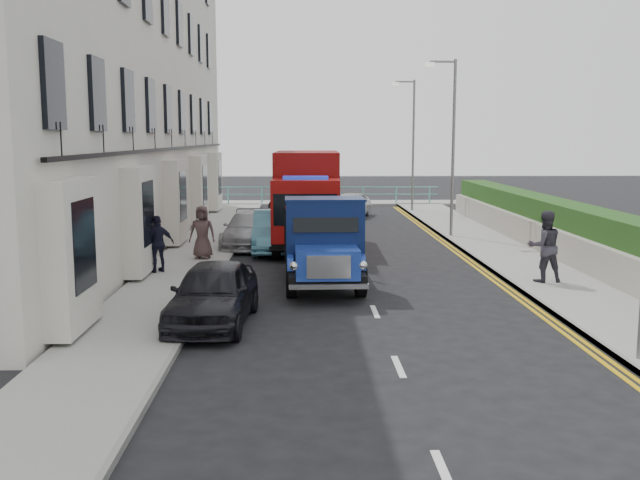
{
  "coord_description": "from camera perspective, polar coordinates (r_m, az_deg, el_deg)",
  "views": [
    {
      "loc": [
        -1.72,
        -14.05,
        4.01
      ],
      "look_at": [
        -1.22,
        3.99,
        1.4
      ],
      "focal_mm": 40.0,
      "sensor_mm": 36.0,
      "label": 1
    }
  ],
  "objects": [
    {
      "name": "pavement_west",
      "position": [
        23.65,
        -10.03,
        -1.52
      ],
      "size": [
        2.4,
        38.0,
        0.12
      ],
      "primitive_type": "cube",
      "color": "gray",
      "rests_on": "ground"
    },
    {
      "name": "pedestrian_west_far",
      "position": [
        23.26,
        -9.41,
        0.63
      ],
      "size": [
        0.87,
        0.6,
        1.72
      ],
      "primitive_type": "imported",
      "rotation": [
        0.0,
        0.0,
        -0.06
      ],
      "color": "#433130",
      "rests_on": "pavement_west"
    },
    {
      "name": "parked_car_rear",
      "position": [
        26.34,
        -5.67,
        0.82
      ],
      "size": [
        2.0,
        4.46,
        1.27
      ],
      "primitive_type": "imported",
      "rotation": [
        0.0,
        0.0,
        -0.05
      ],
      "color": "#9D9CA0",
      "rests_on": "ground"
    },
    {
      "name": "ground",
      "position": [
        14.71,
        5.23,
        -7.62
      ],
      "size": [
        120.0,
        120.0,
        0.0
      ],
      "primitive_type": "plane",
      "color": "black",
      "rests_on": "ground"
    },
    {
      "name": "garden_east",
      "position": [
        24.92,
        19.43,
        0.58
      ],
      "size": [
        1.45,
        28.0,
        1.75
      ],
      "color": "#B2AD9E",
      "rests_on": "ground"
    },
    {
      "name": "sea_plane",
      "position": [
        74.18,
        -0.25,
        5.12
      ],
      "size": [
        120.0,
        120.0,
        0.0
      ],
      "primitive_type": "plane",
      "color": "slate",
      "rests_on": "ground"
    },
    {
      "name": "lamp_far",
      "position": [
        38.51,
        7.3,
        8.14
      ],
      "size": [
        1.23,
        0.18,
        7.0
      ],
      "color": "slate",
      "rests_on": "ground"
    },
    {
      "name": "promenade",
      "position": [
        43.27,
        0.7,
        2.98
      ],
      "size": [
        30.0,
        2.5,
        0.12
      ],
      "primitive_type": "cube",
      "color": "gray",
      "rests_on": "ground"
    },
    {
      "name": "red_lorry",
      "position": [
        25.95,
        -1.06,
        3.46
      ],
      "size": [
        2.4,
        6.7,
        3.48
      ],
      "rotation": [
        0.0,
        0.0,
        -0.02
      ],
      "color": "black",
      "rests_on": "ground"
    },
    {
      "name": "bedford_lorry",
      "position": [
        18.72,
        0.33,
        -0.68
      ],
      "size": [
        2.15,
        5.17,
        2.42
      ],
      "rotation": [
        0.0,
        0.0,
        0.02
      ],
      "color": "black",
      "rests_on": "ground"
    },
    {
      "name": "terrace_west",
      "position": [
        28.32,
        -18.03,
        14.23
      ],
      "size": [
        6.31,
        30.2,
        14.25
      ],
      "color": "silver",
      "rests_on": "ground"
    },
    {
      "name": "seafront_railing",
      "position": [
        42.43,
        0.74,
        3.59
      ],
      "size": [
        13.0,
        0.08,
        1.11
      ],
      "color": "#59B2A5",
      "rests_on": "ground"
    },
    {
      "name": "seafront_car_left",
      "position": [
        36.77,
        -1.85,
        2.95
      ],
      "size": [
        2.99,
        4.9,
        1.27
      ],
      "primitive_type": "imported",
      "rotation": [
        0.0,
        0.0,
        2.94
      ],
      "color": "black",
      "rests_on": "ground"
    },
    {
      "name": "lamp_mid",
      "position": [
        28.66,
        10.39,
        8.07
      ],
      "size": [
        1.23,
        0.18,
        7.0
      ],
      "color": "slate",
      "rests_on": "ground"
    },
    {
      "name": "pedestrian_west_near",
      "position": [
        21.16,
        -12.82,
        -0.3
      ],
      "size": [
        1.03,
        0.88,
        1.65
      ],
      "primitive_type": "imported",
      "rotation": [
        0.0,
        0.0,
        3.74
      ],
      "color": "black",
      "rests_on": "pavement_west"
    },
    {
      "name": "parked_car_front",
      "position": [
        15.53,
        -8.53,
        -4.24
      ],
      "size": [
        1.9,
        4.11,
        1.36
      ],
      "primitive_type": "imported",
      "rotation": [
        0.0,
        0.0,
        -0.07
      ],
      "color": "black",
      "rests_on": "ground"
    },
    {
      "name": "pavement_east",
      "position": [
        24.42,
        15.15,
        -1.37
      ],
      "size": [
        2.6,
        38.0,
        0.12
      ],
      "primitive_type": "cube",
      "color": "gray",
      "rests_on": "ground"
    },
    {
      "name": "parked_car_mid",
      "position": [
        25.22,
        -3.57,
        0.71
      ],
      "size": [
        1.62,
        4.39,
        1.44
      ],
      "primitive_type": "imported",
      "rotation": [
        0.0,
        0.0,
        0.02
      ],
      "color": "#5CA5C5",
      "rests_on": "ground"
    },
    {
      "name": "pedestrian_east_far",
      "position": [
        20.17,
        17.53,
        -0.48
      ],
      "size": [
        0.99,
        0.8,
        1.94
      ],
      "primitive_type": "imported",
      "rotation": [
        0.0,
        0.0,
        3.21
      ],
      "color": "#35323D",
      "rests_on": "pavement_east"
    },
    {
      "name": "seafront_car_right",
      "position": [
        35.81,
        2.45,
        2.82
      ],
      "size": [
        2.64,
        4.07,
        1.29
      ],
      "primitive_type": "imported",
      "rotation": [
        0.0,
        0.0,
        -0.32
      ],
      "color": "#B7B8BC",
      "rests_on": "ground"
    }
  ]
}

